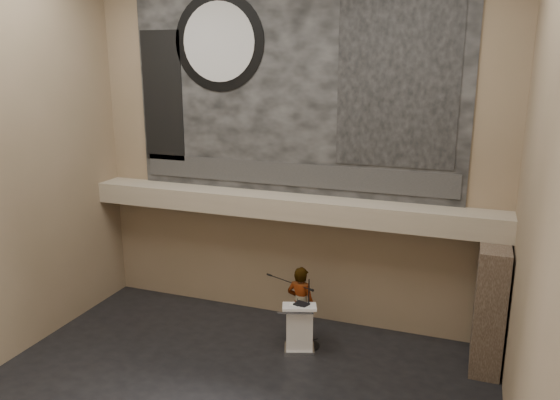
% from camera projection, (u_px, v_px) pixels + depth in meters
% --- Properties ---
extents(wall_back, '(10.00, 0.02, 8.50)m').
position_uv_depth(wall_back, '(292.00, 149.00, 12.89)').
color(wall_back, '#806D51').
rests_on(wall_back, floor).
extents(wall_front, '(10.00, 0.02, 8.50)m').
position_uv_depth(wall_front, '(41.00, 267.00, 5.61)').
color(wall_front, '#806D51').
rests_on(wall_front, floor).
extents(wall_right, '(0.02, 8.00, 8.50)m').
position_uv_depth(wall_right, '(538.00, 212.00, 7.59)').
color(wall_right, '#806D51').
rests_on(wall_right, floor).
extents(soffit, '(10.00, 0.80, 0.50)m').
position_uv_depth(soffit, '(286.00, 206.00, 12.85)').
color(soffit, '#9F927B').
rests_on(soffit, wall_back).
extents(sprinkler_left, '(0.04, 0.04, 0.06)m').
position_uv_depth(sprinkler_left, '(224.00, 212.00, 13.41)').
color(sprinkler_left, '#B2893D').
rests_on(sprinkler_left, soffit).
extents(sprinkler_right, '(0.04, 0.04, 0.06)m').
position_uv_depth(sprinkler_right, '(365.00, 226.00, 12.25)').
color(sprinkler_right, '#B2893D').
rests_on(sprinkler_right, soffit).
extents(banner, '(8.00, 0.05, 5.00)m').
position_uv_depth(banner, '(291.00, 87.00, 12.50)').
color(banner, black).
rests_on(banner, wall_back).
extents(banner_text_strip, '(7.76, 0.02, 0.55)m').
position_uv_depth(banner_text_strip, '(290.00, 174.00, 12.98)').
color(banner_text_strip, '#2B2B2B').
rests_on(banner_text_strip, banner).
extents(banner_clock_rim, '(2.30, 0.02, 2.30)m').
position_uv_depth(banner_clock_rim, '(219.00, 42.00, 12.80)').
color(banner_clock_rim, black).
rests_on(banner_clock_rim, banner).
extents(banner_clock_face, '(1.84, 0.02, 1.84)m').
position_uv_depth(banner_clock_face, '(218.00, 42.00, 12.79)').
color(banner_clock_face, silver).
rests_on(banner_clock_face, banner).
extents(banner_building_print, '(2.60, 0.02, 3.60)m').
position_uv_depth(banner_building_print, '(397.00, 84.00, 11.64)').
color(banner_building_print, black).
rests_on(banner_building_print, banner).
extents(banner_brick_print, '(1.10, 0.02, 3.20)m').
position_uv_depth(banner_brick_print, '(163.00, 97.00, 13.66)').
color(banner_brick_print, black).
rests_on(banner_brick_print, banner).
extents(stone_pier, '(0.60, 1.40, 2.70)m').
position_uv_depth(stone_pier, '(490.00, 306.00, 11.31)').
color(stone_pier, '#3E3026').
rests_on(stone_pier, floor).
extents(lectern, '(0.87, 0.73, 1.14)m').
position_uv_depth(lectern, '(299.00, 328.00, 12.06)').
color(lectern, silver).
rests_on(lectern, floor).
extents(binder, '(0.35, 0.30, 0.04)m').
position_uv_depth(binder, '(301.00, 304.00, 11.93)').
color(binder, black).
rests_on(binder, lectern).
extents(papers, '(0.24, 0.30, 0.00)m').
position_uv_depth(papers, '(294.00, 305.00, 11.92)').
color(papers, silver).
rests_on(papers, lectern).
extents(speaker_person, '(0.71, 0.50, 1.82)m').
position_uv_depth(speaker_person, '(301.00, 304.00, 12.40)').
color(speaker_person, silver).
rests_on(speaker_person, floor).
extents(mic_stand, '(1.44, 0.75, 1.63)m').
position_uv_depth(mic_stand, '(307.00, 336.00, 12.35)').
color(mic_stand, black).
rests_on(mic_stand, floor).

